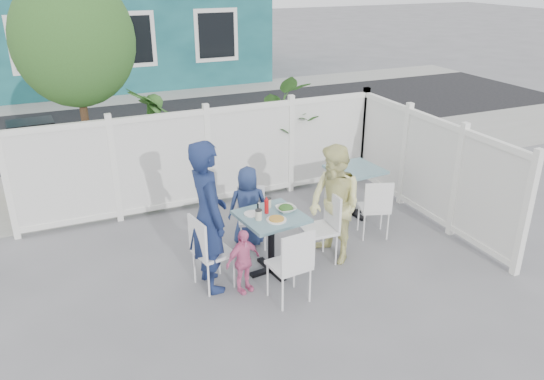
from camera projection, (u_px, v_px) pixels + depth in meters
name	position (u px, v px, depth m)	size (l,w,h in m)	color
ground	(261.00, 278.00, 6.66)	(80.00, 80.00, 0.00)	slate
near_sidewalk	(182.00, 176.00, 9.86)	(24.00, 2.60, 0.01)	gray
street	(143.00, 125.00, 12.97)	(24.00, 5.00, 0.01)	black
far_sidewalk	(123.00, 98.00, 15.58)	(24.00, 1.60, 0.01)	gray
fence_back	(208.00, 159.00, 8.41)	(5.86, 0.08, 1.60)	white
fence_right	(429.00, 170.00, 7.96)	(0.08, 3.66, 1.60)	white
tree	(74.00, 41.00, 7.83)	(1.80, 1.62, 3.59)	#382316
utility_cabinet	(37.00, 160.00, 8.89)	(0.66, 0.47, 1.22)	gold
potted_shrub_a	(156.00, 144.00, 8.70)	(1.03, 1.03, 1.84)	#305520
potted_shrub_b	(272.00, 134.00, 9.39)	(1.57, 1.36, 1.74)	#305520
main_table	(271.00, 228.00, 6.59)	(0.84, 0.84, 0.80)	#40737F
spare_table	(355.00, 179.00, 8.14)	(0.79, 0.79, 0.77)	#40737F
chair_left	(207.00, 247.00, 6.27)	(0.48, 0.50, 0.94)	white
chair_right	(324.00, 222.00, 6.87)	(0.43, 0.45, 0.95)	white
chair_back	(252.00, 212.00, 7.31)	(0.47, 0.46, 0.83)	white
chair_near	(293.00, 261.00, 5.98)	(0.47, 0.45, 0.94)	white
chair_spare	(376.00, 205.00, 7.46)	(0.50, 0.50, 0.88)	white
man	(208.00, 217.00, 6.17)	(0.68, 0.45, 1.86)	#17244E
woman	(335.00, 205.00, 6.82)	(0.77, 0.60, 1.57)	gold
boy	(248.00, 206.00, 7.28)	(0.56, 0.36, 1.14)	navy
toddler	(243.00, 261.00, 6.26)	(0.48, 0.20, 0.81)	pink
plate_main	(276.00, 220.00, 6.37)	(0.25, 0.25, 0.02)	white
plate_side	(252.00, 214.00, 6.53)	(0.21, 0.21, 0.01)	white
salad_bowl	(286.00, 209.00, 6.61)	(0.24, 0.24, 0.06)	white
coffee_cup_a	(259.00, 215.00, 6.37)	(0.08, 0.08, 0.12)	beige
coffee_cup_b	(268.00, 203.00, 6.70)	(0.08, 0.08, 0.12)	beige
ketchup_bottle	(267.00, 207.00, 6.53)	(0.05, 0.05, 0.18)	red
salt_shaker	(259.00, 205.00, 6.69)	(0.03, 0.03, 0.07)	white
pepper_shaker	(258.00, 206.00, 6.69)	(0.03, 0.03, 0.06)	black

